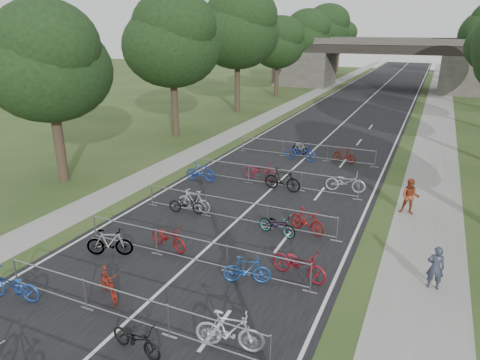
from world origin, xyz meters
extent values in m
cube|color=black|center=(0.00, 50.00, 0.01)|extent=(11.00, 140.00, 0.01)
cube|color=gray|center=(8.00, 50.00, 0.01)|extent=(3.00, 140.00, 0.01)
cube|color=gray|center=(-7.50, 50.00, 0.01)|extent=(2.00, 140.00, 0.01)
cube|color=silver|center=(0.00, 50.00, 0.00)|extent=(0.12, 140.00, 0.00)
cube|color=#3F3C38|center=(-11.50, 65.00, 2.50)|extent=(8.00, 8.00, 5.00)
cube|color=#3F3C38|center=(11.50, 65.00, 2.50)|extent=(8.00, 8.00, 5.00)
cube|color=black|center=(0.00, 65.00, 5.60)|extent=(30.00, 8.00, 1.20)
cube|color=#3F3C38|center=(0.00, 61.20, 6.60)|extent=(30.00, 0.40, 0.90)
cube|color=#3F3C38|center=(0.00, 68.80, 6.60)|extent=(30.00, 0.40, 0.90)
cylinder|color=#33261C|center=(-11.50, 16.00, 2.10)|extent=(0.56, 0.56, 4.20)
ellipsoid|color=black|center=(-11.50, 16.00, 6.22)|extent=(6.72, 6.72, 5.51)
sphere|color=black|center=(-10.90, 15.50, 7.56)|extent=(5.38, 5.38, 5.38)
sphere|color=black|center=(-12.00, 16.50, 5.38)|extent=(4.37, 4.37, 4.37)
cylinder|color=#33261C|center=(-11.50, 28.00, 2.36)|extent=(0.56, 0.56, 4.72)
ellipsoid|color=black|center=(-11.50, 28.00, 6.99)|extent=(7.56, 7.56, 6.20)
sphere|color=black|center=(-10.90, 27.50, 8.50)|extent=(6.05, 6.05, 6.05)
sphere|color=black|center=(-12.00, 28.50, 6.05)|extent=(4.91, 4.91, 4.91)
cylinder|color=#33261C|center=(-11.50, 40.00, 2.62)|extent=(0.56, 0.56, 5.25)
ellipsoid|color=black|center=(-11.50, 40.00, 7.77)|extent=(8.40, 8.40, 6.89)
sphere|color=black|center=(-10.90, 39.50, 9.45)|extent=(6.72, 6.72, 6.72)
sphere|color=black|center=(-12.00, 40.50, 6.72)|extent=(5.46, 5.46, 5.46)
cylinder|color=#33261C|center=(-11.50, 52.00, 2.10)|extent=(0.56, 0.56, 4.20)
ellipsoid|color=black|center=(-11.50, 52.00, 6.22)|extent=(6.72, 6.72, 5.51)
sphere|color=black|center=(-10.90, 51.50, 7.56)|extent=(5.38, 5.38, 5.38)
sphere|color=black|center=(-12.00, 52.50, 5.38)|extent=(4.37, 4.37, 4.37)
cylinder|color=#33261C|center=(-11.50, 64.00, 2.36)|extent=(0.56, 0.56, 4.72)
ellipsoid|color=black|center=(-11.50, 64.00, 6.99)|extent=(7.56, 7.56, 6.20)
sphere|color=black|center=(-10.90, 63.50, 8.50)|extent=(6.05, 6.05, 6.05)
sphere|color=black|center=(-12.00, 64.50, 6.05)|extent=(4.91, 4.91, 4.91)
cylinder|color=#33261C|center=(-11.50, 76.00, 2.62)|extent=(0.56, 0.56, 5.25)
ellipsoid|color=black|center=(-11.50, 76.00, 7.77)|extent=(8.40, 8.40, 6.89)
sphere|color=black|center=(-10.90, 75.50, 9.45)|extent=(6.72, 6.72, 6.72)
sphere|color=black|center=(-12.00, 76.50, 6.72)|extent=(5.46, 5.46, 5.46)
cylinder|color=#33261C|center=(13.00, 76.00, 1.92)|extent=(0.56, 0.56, 3.85)
sphere|color=black|center=(12.50, 76.50, 4.93)|extent=(4.00, 4.00, 4.00)
cylinder|color=#33261C|center=(-11.50, 88.00, 2.10)|extent=(0.56, 0.56, 4.20)
ellipsoid|color=black|center=(-11.50, 88.00, 6.22)|extent=(6.72, 6.72, 5.51)
sphere|color=black|center=(-10.90, 87.50, 7.56)|extent=(5.38, 5.38, 5.38)
sphere|color=black|center=(-12.00, 88.50, 5.38)|extent=(4.37, 4.37, 4.37)
cylinder|color=#33261C|center=(13.00, 88.00, 2.24)|extent=(0.56, 0.56, 4.48)
ellipsoid|color=black|center=(13.00, 88.00, 6.63)|extent=(7.17, 7.17, 5.88)
sphere|color=black|center=(12.50, 88.50, 5.73)|extent=(4.66, 4.66, 4.66)
cylinder|color=#93959A|center=(0.00, 7.20, 1.05)|extent=(9.20, 0.04, 0.04)
cylinder|color=#93959A|center=(0.00, 7.20, 0.18)|extent=(9.20, 0.04, 0.04)
cylinder|color=#93959A|center=(-4.60, 7.20, 0.55)|extent=(0.05, 0.05, 1.10)
cube|color=#93959A|center=(-4.60, 7.20, 0.01)|extent=(0.50, 0.08, 0.03)
cylinder|color=#93959A|center=(-1.53, 7.20, 0.55)|extent=(0.05, 0.05, 1.10)
cube|color=#93959A|center=(-1.53, 7.20, 0.01)|extent=(0.50, 0.08, 0.03)
cylinder|color=#93959A|center=(1.53, 7.20, 0.55)|extent=(0.05, 0.05, 1.10)
cube|color=#93959A|center=(1.53, 7.20, 0.01)|extent=(0.50, 0.08, 0.03)
cylinder|color=#93959A|center=(4.60, 7.20, 0.55)|extent=(0.05, 0.05, 1.10)
cylinder|color=#93959A|center=(0.00, 11.00, 1.05)|extent=(9.20, 0.04, 0.04)
cylinder|color=#93959A|center=(0.00, 11.00, 0.18)|extent=(9.20, 0.04, 0.04)
cylinder|color=#93959A|center=(-4.60, 11.00, 0.55)|extent=(0.05, 0.05, 1.10)
cube|color=#93959A|center=(-4.60, 11.00, 0.01)|extent=(0.50, 0.08, 0.03)
cylinder|color=#93959A|center=(-1.53, 11.00, 0.55)|extent=(0.05, 0.05, 1.10)
cube|color=#93959A|center=(-1.53, 11.00, 0.01)|extent=(0.50, 0.08, 0.03)
cylinder|color=#93959A|center=(1.53, 11.00, 0.55)|extent=(0.05, 0.05, 1.10)
cube|color=#93959A|center=(1.53, 11.00, 0.01)|extent=(0.50, 0.08, 0.03)
cylinder|color=#93959A|center=(4.60, 11.00, 0.55)|extent=(0.05, 0.05, 1.10)
cube|color=#93959A|center=(4.60, 11.00, 0.01)|extent=(0.50, 0.08, 0.03)
cylinder|color=#93959A|center=(0.00, 15.00, 1.05)|extent=(9.20, 0.04, 0.04)
cylinder|color=#93959A|center=(0.00, 15.00, 0.18)|extent=(9.20, 0.04, 0.04)
cylinder|color=#93959A|center=(-4.60, 15.00, 0.55)|extent=(0.05, 0.05, 1.10)
cube|color=#93959A|center=(-4.60, 15.00, 0.01)|extent=(0.50, 0.08, 0.03)
cylinder|color=#93959A|center=(-1.53, 15.00, 0.55)|extent=(0.05, 0.05, 1.10)
cube|color=#93959A|center=(-1.53, 15.00, 0.01)|extent=(0.50, 0.08, 0.03)
cylinder|color=#93959A|center=(1.53, 15.00, 0.55)|extent=(0.05, 0.05, 1.10)
cube|color=#93959A|center=(1.53, 15.00, 0.01)|extent=(0.50, 0.08, 0.03)
cylinder|color=#93959A|center=(4.60, 15.00, 0.55)|extent=(0.05, 0.05, 1.10)
cube|color=#93959A|center=(4.60, 15.00, 0.01)|extent=(0.50, 0.08, 0.03)
cylinder|color=#93959A|center=(0.00, 20.00, 1.05)|extent=(9.20, 0.04, 0.04)
cylinder|color=#93959A|center=(0.00, 20.00, 0.18)|extent=(9.20, 0.04, 0.04)
cylinder|color=#93959A|center=(-4.60, 20.00, 0.55)|extent=(0.05, 0.05, 1.10)
cube|color=#93959A|center=(-4.60, 20.00, 0.01)|extent=(0.50, 0.08, 0.03)
cylinder|color=#93959A|center=(-1.53, 20.00, 0.55)|extent=(0.05, 0.05, 1.10)
cube|color=#93959A|center=(-1.53, 20.00, 0.01)|extent=(0.50, 0.08, 0.03)
cylinder|color=#93959A|center=(1.53, 20.00, 0.55)|extent=(0.05, 0.05, 1.10)
cube|color=#93959A|center=(1.53, 20.00, 0.01)|extent=(0.50, 0.08, 0.03)
cylinder|color=#93959A|center=(4.60, 20.00, 0.55)|extent=(0.05, 0.05, 1.10)
cube|color=#93959A|center=(4.60, 20.00, 0.01)|extent=(0.50, 0.08, 0.03)
cylinder|color=#93959A|center=(0.00, 26.00, 1.05)|extent=(9.20, 0.04, 0.04)
cylinder|color=#93959A|center=(0.00, 26.00, 0.18)|extent=(9.20, 0.04, 0.04)
cylinder|color=#93959A|center=(-4.60, 26.00, 0.55)|extent=(0.05, 0.05, 1.10)
cube|color=#93959A|center=(-4.60, 26.00, 0.01)|extent=(0.50, 0.08, 0.03)
cylinder|color=#93959A|center=(-1.53, 26.00, 0.55)|extent=(0.05, 0.05, 1.10)
cube|color=#93959A|center=(-1.53, 26.00, 0.01)|extent=(0.50, 0.08, 0.03)
cylinder|color=#93959A|center=(1.53, 26.00, 0.55)|extent=(0.05, 0.05, 1.10)
cube|color=#93959A|center=(1.53, 26.00, 0.01)|extent=(0.50, 0.08, 0.03)
cylinder|color=#93959A|center=(4.60, 26.00, 0.55)|extent=(0.05, 0.05, 1.10)
cube|color=#93959A|center=(4.60, 26.00, 0.01)|extent=(0.50, 0.08, 0.03)
imported|color=#1C449E|center=(-4.06, 6.61, 0.52)|extent=(2.06, 1.04, 1.03)
imported|color=maroon|center=(-1.30, 7.99, 0.51)|extent=(1.68, 1.30, 1.01)
imported|color=black|center=(1.08, 6.31, 0.45)|extent=(1.78, 0.81, 0.90)
imported|color=#B6B8BE|center=(3.32, 7.48, 0.59)|extent=(2.04, 0.91, 1.19)
imported|color=#93959A|center=(-3.14, 10.20, 0.54)|extent=(1.86, 1.18, 1.09)
imported|color=maroon|center=(-1.38, 11.59, 0.50)|extent=(2.01, 1.08, 1.00)
imported|color=#1D4DA1|center=(2.45, 10.65, 0.51)|extent=(1.75, 1.02, 1.02)
imported|color=maroon|center=(3.98, 11.70, 0.56)|extent=(2.26, 1.18, 1.13)
imported|color=black|center=(-2.54, 14.90, 0.46)|extent=(1.84, 0.96, 0.92)
imported|color=#B4B5BC|center=(-2.31, 15.19, 0.55)|extent=(1.85, 0.63, 1.10)
imported|color=#93959A|center=(2.15, 14.55, 0.47)|extent=(1.86, 0.97, 0.93)
imported|color=maroon|center=(3.24, 15.29, 0.54)|extent=(1.87, 1.10, 1.08)
imported|color=navy|center=(-4.14, 19.14, 0.55)|extent=(1.87, 0.67, 1.10)
imported|color=maroon|center=(-1.16, 20.83, 0.54)|extent=(2.10, 0.85, 1.08)
imported|color=black|center=(0.61, 19.63, 0.63)|extent=(2.13, 0.75, 1.26)
imported|color=#AAABB2|center=(3.75, 20.90, 0.55)|extent=(2.18, 1.00, 1.11)
imported|color=#93959A|center=(-0.47, 26.54, 0.49)|extent=(1.67, 1.20, 0.99)
imported|color=navy|center=(-0.11, 25.46, 0.56)|extent=(2.15, 0.81, 1.12)
imported|color=maroon|center=(2.60, 26.23, 0.50)|extent=(1.72, 0.97, 0.99)
imported|color=#2D3244|center=(8.32, 12.99, 0.78)|extent=(0.60, 0.42, 1.56)
imported|color=brown|center=(7.09, 19.19, 0.87)|extent=(0.86, 0.68, 1.74)
camera|label=1|loc=(7.54, -1.09, 8.36)|focal=32.00mm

